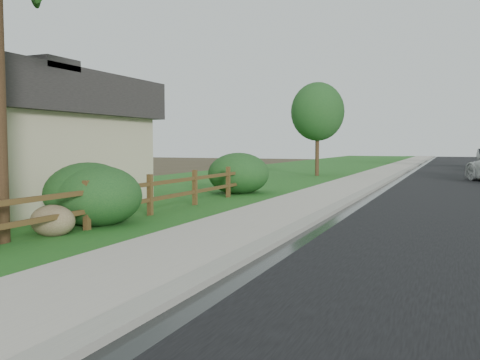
% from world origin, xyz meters
% --- Properties ---
extents(ground, '(120.00, 120.00, 0.00)m').
position_xyz_m(ground, '(0.00, 0.00, 0.00)').
color(ground, '#3C3521').
extents(road, '(8.00, 90.00, 0.02)m').
position_xyz_m(road, '(4.60, 35.00, 0.01)').
color(road, black).
rests_on(road, ground).
extents(curb, '(0.40, 90.00, 0.12)m').
position_xyz_m(curb, '(0.40, 35.00, 0.06)').
color(curb, gray).
rests_on(curb, ground).
extents(wet_gutter, '(0.50, 90.00, 0.00)m').
position_xyz_m(wet_gutter, '(0.75, 35.00, 0.02)').
color(wet_gutter, black).
rests_on(wet_gutter, road).
extents(sidewalk, '(2.20, 90.00, 0.10)m').
position_xyz_m(sidewalk, '(-0.90, 35.00, 0.05)').
color(sidewalk, '#A89F92').
rests_on(sidewalk, ground).
extents(grass_strip, '(1.60, 90.00, 0.06)m').
position_xyz_m(grass_strip, '(-2.80, 35.00, 0.03)').
color(grass_strip, '#17511D').
rests_on(grass_strip, ground).
extents(lawn_near, '(9.00, 90.00, 0.04)m').
position_xyz_m(lawn_near, '(-8.00, 35.00, 0.02)').
color(lawn_near, '#17511D').
rests_on(lawn_near, ground).
extents(ranch_fence, '(0.12, 16.92, 1.10)m').
position_xyz_m(ranch_fence, '(-3.60, 6.40, 0.62)').
color(ranch_fence, '#432B16').
rests_on(ranch_fence, ground).
extents(boulder, '(1.00, 0.77, 0.65)m').
position_xyz_m(boulder, '(-3.90, 4.54, 0.32)').
color(boulder, brown).
rests_on(boulder, ground).
extents(shrub_b, '(2.24, 2.24, 1.38)m').
position_xyz_m(shrub_b, '(-3.90, 5.95, 0.69)').
color(shrub_b, '#17401C').
rests_on(shrub_b, ground).
extents(shrub_c, '(2.56, 2.56, 1.44)m').
position_xyz_m(shrub_c, '(-4.24, 6.03, 0.72)').
color(shrub_c, '#17401C').
rests_on(shrub_c, ground).
extents(shrub_d, '(2.95, 2.95, 1.55)m').
position_xyz_m(shrub_d, '(-3.90, 14.00, 0.77)').
color(shrub_d, '#17401C').
rests_on(shrub_d, ground).
extents(tree_near_left, '(3.07, 3.07, 5.43)m').
position_xyz_m(tree_near_left, '(-3.90, 25.60, 3.74)').
color(tree_near_left, '#362216').
rests_on(tree_near_left, ground).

